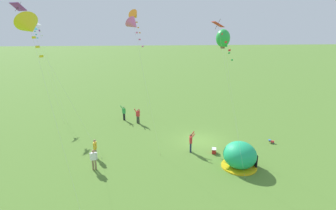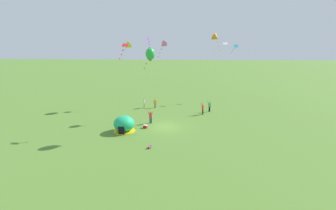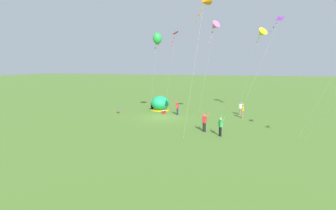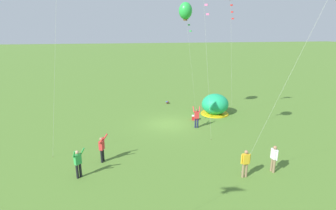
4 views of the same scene
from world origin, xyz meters
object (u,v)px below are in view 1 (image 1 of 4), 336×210
person_strolling (94,159)px  person_arms_raised (124,112)px  person_watching_sky (95,148)px  kite_red (220,32)px  kite_orange (135,16)px  kite_purple (24,15)px  toddler_crawling (271,141)px  kite_white (38,27)px  popup_tent (240,155)px  person_flying_kite (191,142)px  cooler_box (214,151)px  kite_cyan (35,31)px  kite_pink (133,25)px  kite_yellow (29,27)px  kite_green (223,38)px  person_center_field (138,115)px

person_strolling → person_arms_raised: bearing=-7.9°
person_arms_raised → person_strolling: (-11.46, 1.59, -0.03)m
person_watching_sky → kite_red: kite_red is taller
kite_orange → kite_purple: bearing=147.7°
toddler_crawling → kite_white: 29.10m
popup_tent → person_flying_kite: (2.99, 3.40, 0.00)m
cooler_box → person_strolling: person_strolling is taller
popup_tent → kite_cyan: kite_cyan is taller
kite_orange → kite_red: kite_orange is taller
person_flying_kite → kite_purple: (-1.87, 11.90, 10.57)m
person_arms_raised → kite_purple: size_ratio=0.15×
person_watching_sky → person_arms_raised: size_ratio=0.91×
cooler_box → kite_pink: 12.85m
person_flying_kite → kite_white: size_ratio=0.16×
person_arms_raised → kite_orange: 11.14m
kite_yellow → kite_white: bearing=18.7°
kite_green → kite_cyan: 24.88m
popup_tent → kite_purple: size_ratio=0.23×
person_strolling → kite_white: size_ratio=0.15×
popup_tent → cooler_box: 3.00m
person_arms_raised → person_center_field: size_ratio=1.00×
kite_purple → kite_red: kite_purple is taller
person_watching_sky → person_arms_raised: 9.67m
person_watching_sky → kite_pink: 10.78m
kite_yellow → kite_white: (18.12, 6.12, 0.09)m
kite_white → kite_yellow: bearing=-161.3°
person_watching_sky → person_flying_kite: bearing=-87.4°
kite_yellow → kite_cyan: bearing=20.0°
person_center_field → kite_green: bearing=-135.0°
toddler_crawling → kite_purple: bearing=98.4°
person_flying_kite → kite_cyan: bearing=49.7°
popup_tent → person_strolling: (0.65, 11.47, -0.03)m
person_arms_raised → person_strolling: bearing=172.1°
person_strolling → person_center_field: (10.19, -3.28, 0.03)m
person_watching_sky → kite_green: 14.09m
kite_pink → kite_red: (-4.48, -5.97, -0.50)m
person_watching_sky → kite_red: 13.73m
toddler_crawling → kite_white: kite_white is taller
cooler_box → person_strolling: (-1.90, 10.10, 0.74)m
kite_white → kite_orange: size_ratio=0.91×
kite_white → kite_orange: bearing=-105.8°
cooler_box → kite_red: size_ratio=0.05×
kite_yellow → kite_cyan: size_ratio=1.04×
person_watching_sky → person_strolling: size_ratio=1.00×
kite_green → kite_cyan: bearing=54.4°
toddler_crawling → kite_yellow: kite_yellow is taller
kite_white → popup_tent: bearing=-128.4°
toddler_crawling → person_watching_sky: (-1.45, 16.42, 0.79)m
person_flying_kite → kite_red: bearing=-158.4°
person_watching_sky → kite_yellow: 11.23m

